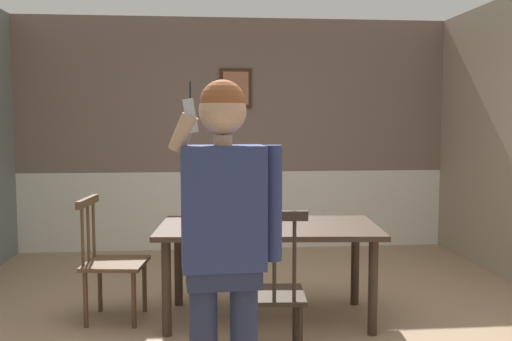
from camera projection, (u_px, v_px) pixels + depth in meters
room_back_partition at (235, 139)px, 7.02m from camera, size 5.29×0.17×2.80m
dining_table at (268, 236)px, 4.52m from camera, size 1.78×1.04×0.75m
chair_near_window at (111, 260)px, 4.52m from camera, size 0.51×0.51×0.97m
chair_by_doorway at (273, 291)px, 3.69m from camera, size 0.44×0.44×1.02m
person_figure at (225, 232)px, 2.80m from camera, size 0.56×0.25×1.77m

